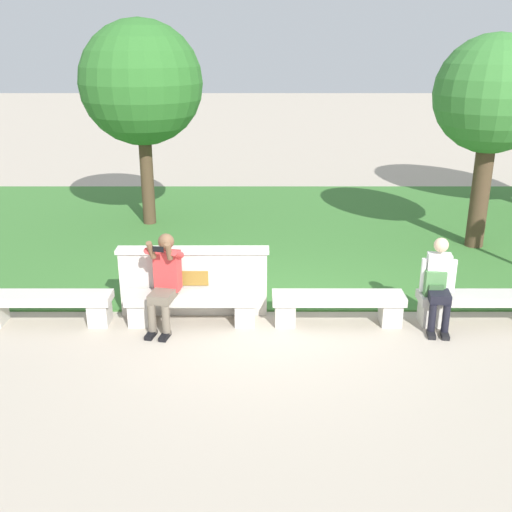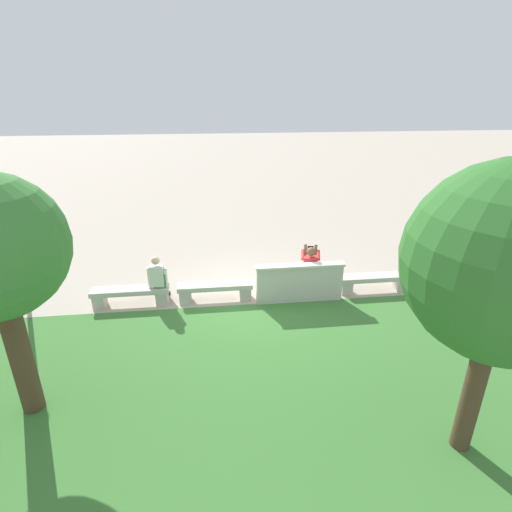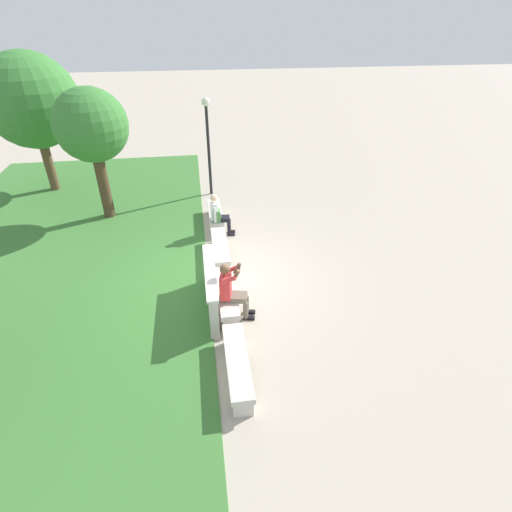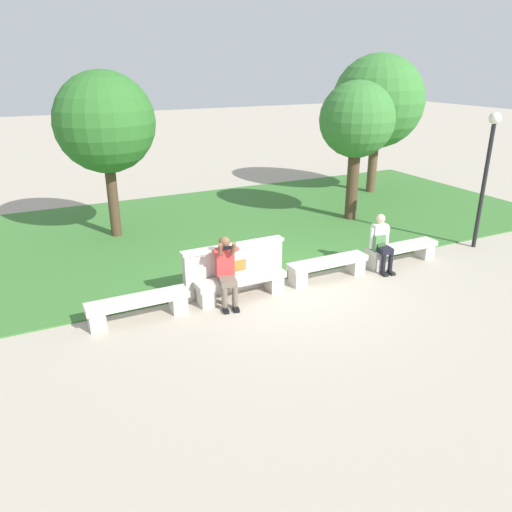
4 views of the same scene
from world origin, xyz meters
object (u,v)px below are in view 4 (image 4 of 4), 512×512
(tree_left_background, at_px, (105,123))
(lamp_post, at_px, (488,160))
(bench_far, at_px, (402,251))
(tree_right_background, at_px, (357,121))
(backpack, at_px, (378,242))
(bench_mid, at_px, (328,266))
(bench_near, at_px, (241,284))
(tree_behind_wall, at_px, (378,102))
(person_distant, at_px, (381,241))
(person_photographer, at_px, (226,268))
(bench_main, at_px, (138,305))

(tree_left_background, height_order, lamp_post, tree_left_background)
(bench_far, height_order, tree_right_background, tree_right_background)
(bench_far, height_order, backpack, backpack)
(bench_mid, relative_size, tree_left_background, 0.44)
(lamp_post, bearing_deg, tree_right_background, 112.30)
(bench_near, relative_size, backpack, 4.32)
(tree_behind_wall, bearing_deg, bench_mid, -135.10)
(person_distant, bearing_deg, bench_mid, 177.23)
(person_distant, bearing_deg, tree_behind_wall, 52.89)
(bench_mid, relative_size, person_distant, 1.47)
(bench_far, distance_m, backpack, 0.81)
(tree_left_background, bearing_deg, tree_behind_wall, 5.03)
(bench_near, distance_m, bench_mid, 2.05)
(backpack, bearing_deg, lamp_post, 0.27)
(person_photographer, relative_size, tree_behind_wall, 0.28)
(person_photographer, height_order, tree_left_background, tree_left_background)
(person_distant, xyz_separation_m, backpack, (-0.04, 0.05, -0.05))
(tree_left_background, bearing_deg, bench_near, -73.77)
(tree_right_background, xyz_separation_m, lamp_post, (1.37, -3.35, -0.63))
(backpack, relative_size, tree_right_background, 0.11)
(bench_near, xyz_separation_m, person_photographer, (-0.35, -0.08, 0.44))
(bench_mid, bearing_deg, bench_near, 180.00)
(bench_far, height_order, tree_behind_wall, tree_behind_wall)
(bench_near, xyz_separation_m, tree_left_background, (-1.42, 4.89, 2.67))
(tree_behind_wall, relative_size, tree_left_background, 1.10)
(bench_mid, distance_m, bench_far, 2.05)
(bench_main, distance_m, bench_far, 6.16)
(person_distant, relative_size, tree_behind_wall, 0.27)
(person_photographer, bearing_deg, backpack, 0.88)
(person_photographer, bearing_deg, tree_behind_wall, 35.41)
(tree_behind_wall, relative_size, lamp_post, 1.41)
(bench_main, xyz_separation_m, bench_mid, (4.11, 0.00, 0.00))
(bench_far, bearing_deg, bench_main, 180.00)
(lamp_post, bearing_deg, tree_behind_wall, 77.49)
(bench_near, bearing_deg, lamp_post, -0.03)
(tree_right_background, bearing_deg, bench_mid, -132.65)
(tree_left_background, bearing_deg, bench_main, -97.34)
(bench_near, xyz_separation_m, person_distant, (3.41, -0.07, 0.37))
(bench_near, height_order, backpack, backpack)
(backpack, bearing_deg, tree_left_background, 134.31)
(backpack, distance_m, tree_behind_wall, 7.63)
(bench_near, distance_m, lamp_post, 6.78)
(bench_main, bearing_deg, person_photographer, -2.54)
(person_photographer, distance_m, person_distant, 3.76)
(bench_far, xyz_separation_m, lamp_post, (2.40, -0.00, 1.91))
(person_distant, distance_m, tree_right_background, 4.39)
(bench_mid, bearing_deg, person_photographer, -178.20)
(bench_far, distance_m, person_photographer, 4.48)
(person_distant, height_order, tree_behind_wall, tree_behind_wall)
(bench_far, distance_m, lamp_post, 3.07)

